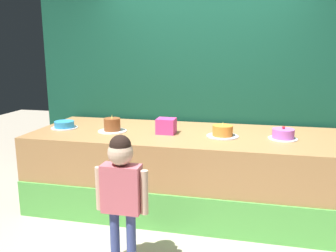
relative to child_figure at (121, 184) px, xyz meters
name	(u,v)px	position (x,y,z in m)	size (l,w,h in m)	color
ground_plane	(184,233)	(0.38, 0.63, -0.71)	(12.00, 12.00, 0.00)	#BCB29E
stage_platform	(194,171)	(0.38, 1.24, -0.29)	(3.53, 1.23, 0.85)	#B27F4C
curtain_backdrop	(204,81)	(0.38, 1.95, 0.63)	(4.29, 0.08, 2.69)	#144C38
child_figure	(121,184)	(0.00, 0.00, 0.00)	(0.43, 0.20, 1.10)	#3F4C8C
pink_box	(166,126)	(0.08, 1.17, 0.22)	(0.20, 0.17, 0.16)	#E13F95
cake_far_left	(64,125)	(-1.12, 1.17, 0.17)	(0.30, 0.30, 0.08)	silver
cake_center_left	(112,126)	(-0.52, 1.13, 0.20)	(0.31, 0.31, 0.19)	white
cake_center_right	(223,132)	(0.68, 1.16, 0.19)	(0.33, 0.33, 0.16)	silver
cake_far_right	(283,134)	(1.28, 1.19, 0.18)	(0.29, 0.29, 0.13)	white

